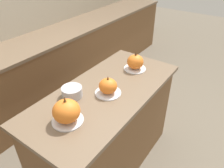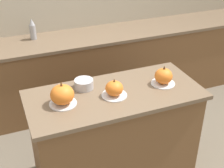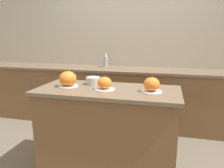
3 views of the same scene
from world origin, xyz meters
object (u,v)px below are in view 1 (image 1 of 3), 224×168
at_px(pumpkin_cake_center, 108,87).
at_px(mixing_bowl, 72,92).
at_px(pumpkin_cake_left, 66,112).
at_px(pumpkin_cake_right, 135,62).

bearing_deg(pumpkin_cake_center, mixing_bowl, 132.87).
distance_m(pumpkin_cake_left, pumpkin_cake_center, 0.41).
relative_size(pumpkin_cake_left, pumpkin_cake_right, 1.04).
distance_m(pumpkin_cake_left, pumpkin_cake_right, 0.86).
bearing_deg(pumpkin_cake_left, pumpkin_cake_center, -5.03).
relative_size(pumpkin_cake_center, mixing_bowl, 1.31).
xyz_separation_m(pumpkin_cake_left, mixing_bowl, (0.22, 0.17, -0.04)).
bearing_deg(mixing_bowl, pumpkin_cake_left, -142.96).
xyz_separation_m(pumpkin_cake_left, pumpkin_cake_right, (0.86, -0.01, -0.01)).
xyz_separation_m(pumpkin_cake_center, pumpkin_cake_right, (0.45, 0.02, 0.01)).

